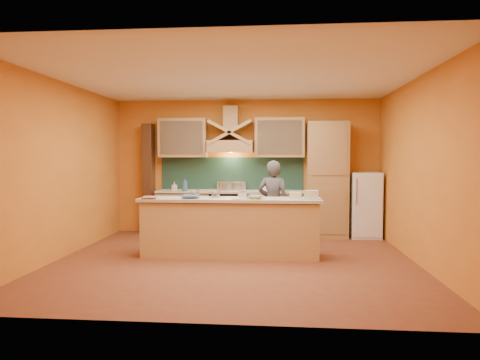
# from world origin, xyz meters

# --- Properties ---
(floor) EXTENTS (5.50, 5.00, 0.01)m
(floor) POSITION_xyz_m (0.00, 0.00, 0.00)
(floor) COLOR brown
(floor) RESTS_ON ground
(ceiling) EXTENTS (5.50, 5.00, 0.01)m
(ceiling) POSITION_xyz_m (0.00, 0.00, 2.80)
(ceiling) COLOR white
(ceiling) RESTS_ON wall_back
(wall_back) EXTENTS (5.50, 0.02, 2.80)m
(wall_back) POSITION_xyz_m (0.00, 2.50, 1.40)
(wall_back) COLOR orange
(wall_back) RESTS_ON floor
(wall_front) EXTENTS (5.50, 0.02, 2.80)m
(wall_front) POSITION_xyz_m (0.00, -2.50, 1.40)
(wall_front) COLOR orange
(wall_front) RESTS_ON floor
(wall_left) EXTENTS (0.02, 5.00, 2.80)m
(wall_left) POSITION_xyz_m (-2.75, 0.00, 1.40)
(wall_left) COLOR orange
(wall_left) RESTS_ON floor
(wall_right) EXTENTS (0.02, 5.00, 2.80)m
(wall_right) POSITION_xyz_m (2.75, 0.00, 1.40)
(wall_right) COLOR orange
(wall_right) RESTS_ON floor
(base_cabinet_left) EXTENTS (1.10, 0.60, 0.86)m
(base_cabinet_left) POSITION_xyz_m (-1.25, 2.20, 0.43)
(base_cabinet_left) COLOR #AE824F
(base_cabinet_left) RESTS_ON floor
(base_cabinet_right) EXTENTS (1.10, 0.60, 0.86)m
(base_cabinet_right) POSITION_xyz_m (0.65, 2.20, 0.43)
(base_cabinet_right) COLOR #AE824F
(base_cabinet_right) RESTS_ON floor
(counter_top) EXTENTS (3.00, 0.62, 0.04)m
(counter_top) POSITION_xyz_m (-0.30, 2.20, 0.90)
(counter_top) COLOR beige
(counter_top) RESTS_ON base_cabinet_left
(stove) EXTENTS (0.60, 0.58, 0.90)m
(stove) POSITION_xyz_m (-0.30, 2.20, 0.45)
(stove) COLOR black
(stove) RESTS_ON floor
(backsplash) EXTENTS (3.00, 0.03, 0.70)m
(backsplash) POSITION_xyz_m (-0.30, 2.48, 1.25)
(backsplash) COLOR #163229
(backsplash) RESTS_ON wall_back
(range_hood) EXTENTS (0.92, 0.50, 0.24)m
(range_hood) POSITION_xyz_m (-0.30, 2.25, 1.82)
(range_hood) COLOR #AE824F
(range_hood) RESTS_ON wall_back
(hood_chimney) EXTENTS (0.30, 0.30, 0.50)m
(hood_chimney) POSITION_xyz_m (-0.30, 2.35, 2.40)
(hood_chimney) COLOR #AE824F
(hood_chimney) RESTS_ON wall_back
(upper_cabinet_left) EXTENTS (1.00, 0.35, 0.80)m
(upper_cabinet_left) POSITION_xyz_m (-1.30, 2.33, 2.00)
(upper_cabinet_left) COLOR #AE824F
(upper_cabinet_left) RESTS_ON wall_back
(upper_cabinet_right) EXTENTS (1.00, 0.35, 0.80)m
(upper_cabinet_right) POSITION_xyz_m (0.70, 2.33, 2.00)
(upper_cabinet_right) COLOR #AE824F
(upper_cabinet_right) RESTS_ON wall_back
(pantry_column) EXTENTS (0.80, 0.60, 2.30)m
(pantry_column) POSITION_xyz_m (1.65, 2.20, 1.15)
(pantry_column) COLOR #AE824F
(pantry_column) RESTS_ON floor
(fridge) EXTENTS (0.58, 0.60, 1.30)m
(fridge) POSITION_xyz_m (2.40, 2.20, 0.65)
(fridge) COLOR white
(fridge) RESTS_ON floor
(trim_column_left) EXTENTS (0.20, 0.30, 2.30)m
(trim_column_left) POSITION_xyz_m (-2.05, 2.35, 1.15)
(trim_column_left) COLOR #472816
(trim_column_left) RESTS_ON floor
(island_body) EXTENTS (2.80, 0.55, 0.88)m
(island_body) POSITION_xyz_m (-0.10, 0.30, 0.44)
(island_body) COLOR tan
(island_body) RESTS_ON floor
(island_top) EXTENTS (2.90, 0.62, 0.05)m
(island_top) POSITION_xyz_m (-0.10, 0.30, 0.92)
(island_top) COLOR beige
(island_top) RESTS_ON island_body
(person) EXTENTS (0.63, 0.48, 1.55)m
(person) POSITION_xyz_m (0.58, 1.22, 0.77)
(person) COLOR #4C4C51
(person) RESTS_ON floor
(pot_large) EXTENTS (0.25, 0.25, 0.17)m
(pot_large) POSITION_xyz_m (-0.42, 2.13, 0.98)
(pot_large) COLOR silver
(pot_large) RESTS_ON stove
(pot_small) EXTENTS (0.22, 0.22, 0.16)m
(pot_small) POSITION_xyz_m (-0.17, 2.31, 0.98)
(pot_small) COLOR #B9B8C0
(pot_small) RESTS_ON stove
(soap_bottle_a) EXTENTS (0.10, 0.10, 0.18)m
(soap_bottle_a) POSITION_xyz_m (-1.41, 1.98, 1.01)
(soap_bottle_a) COLOR silver
(soap_bottle_a) RESTS_ON counter_top
(soap_bottle_b) EXTENTS (0.13, 0.13, 0.27)m
(soap_bottle_b) POSITION_xyz_m (-1.19, 1.96, 1.05)
(soap_bottle_b) COLOR #315C88
(soap_bottle_b) RESTS_ON counter_top
(bowl_back) EXTENTS (0.25, 0.25, 0.08)m
(bowl_back) POSITION_xyz_m (0.54, 2.06, 0.96)
(bowl_back) COLOR silver
(bowl_back) RESTS_ON counter_top
(dish_rack) EXTENTS (0.36, 0.33, 0.10)m
(dish_rack) POSITION_xyz_m (0.49, 2.27, 0.97)
(dish_rack) COLOR white
(dish_rack) RESTS_ON counter_top
(book_lower) EXTENTS (0.28, 0.34, 0.03)m
(book_lower) POSITION_xyz_m (-1.48, 0.13, 0.96)
(book_lower) COLOR #B65941
(book_lower) RESTS_ON island_top
(book_upper) EXTENTS (0.28, 0.36, 0.03)m
(book_upper) POSITION_xyz_m (-0.85, 0.24, 0.98)
(book_upper) COLOR #3A5480
(book_upper) RESTS_ON island_top
(jar_large) EXTENTS (0.14, 0.14, 0.14)m
(jar_large) POSITION_xyz_m (-0.65, 0.27, 1.02)
(jar_large) COLOR white
(jar_large) RESTS_ON island_top
(jar_small) EXTENTS (0.17, 0.17, 0.14)m
(jar_small) POSITION_xyz_m (-0.35, 0.41, 1.02)
(jar_small) COLOR white
(jar_small) RESTS_ON island_top
(kitchen_scale) EXTENTS (0.13, 0.13, 0.11)m
(kitchen_scale) POSITION_xyz_m (0.11, 0.18, 1.00)
(kitchen_scale) COLOR silver
(kitchen_scale) RESTS_ON island_top
(mixing_bowl) EXTENTS (0.27, 0.27, 0.06)m
(mixing_bowl) POSITION_xyz_m (0.31, 0.19, 0.98)
(mixing_bowl) COLOR white
(mixing_bowl) RESTS_ON island_top
(cloth) EXTENTS (0.32, 0.28, 0.02)m
(cloth) POSITION_xyz_m (0.09, 0.14, 0.95)
(cloth) COLOR beige
(cloth) RESTS_ON island_top
(grocery_bag_a) EXTENTS (0.22, 0.18, 0.14)m
(grocery_bag_a) POSITION_xyz_m (1.18, 0.21, 1.01)
(grocery_bag_a) COLOR beige
(grocery_bag_a) RESTS_ON island_top
(grocery_bag_b) EXTENTS (0.19, 0.16, 0.11)m
(grocery_bag_b) POSITION_xyz_m (0.94, 0.24, 1.00)
(grocery_bag_b) COLOR beige
(grocery_bag_b) RESTS_ON island_top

